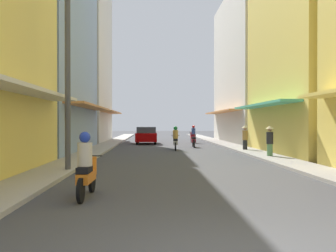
% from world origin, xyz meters
% --- Properties ---
extents(ground_plane, '(108.82, 108.82, 0.00)m').
position_xyz_m(ground_plane, '(0.00, 20.73, 0.00)').
color(ground_plane, '#424244').
extents(sidewalk_left, '(1.57, 57.47, 0.12)m').
position_xyz_m(sidewalk_left, '(-4.76, 20.73, 0.06)').
color(sidewalk_left, '#ADA89E').
rests_on(sidewalk_left, ground).
extents(sidewalk_right, '(1.57, 57.47, 0.12)m').
position_xyz_m(sidewalk_right, '(4.76, 20.73, 0.06)').
color(sidewalk_right, '#9E9991').
rests_on(sidewalk_right, ground).
extents(building_left_mid, '(7.05, 11.16, 15.37)m').
position_xyz_m(building_left_mid, '(-8.53, 18.02, 7.68)').
color(building_left_mid, '#8CA5CC').
rests_on(building_left_mid, ground).
extents(building_left_far, '(7.05, 9.33, 15.71)m').
position_xyz_m(building_left_far, '(-8.53, 29.09, 7.85)').
color(building_left_far, silver).
rests_on(building_left_far, ground).
extents(building_right_mid, '(7.05, 9.77, 16.03)m').
position_xyz_m(building_right_mid, '(8.53, 15.58, 8.01)').
color(building_right_mid, '#EFD159').
rests_on(building_right_mid, ground).
extents(building_right_far, '(7.05, 13.07, 13.48)m').
position_xyz_m(building_right_far, '(8.53, 27.66, 6.74)').
color(building_right_far, silver).
rests_on(building_right_far, ground).
extents(motorbike_silver, '(0.55, 1.81, 1.58)m').
position_xyz_m(motorbike_silver, '(0.31, 18.72, 0.70)').
color(motorbike_silver, black).
rests_on(motorbike_silver, ground).
extents(motorbike_maroon, '(0.55, 1.81, 0.96)m').
position_xyz_m(motorbike_maroon, '(1.82, 21.58, 0.50)').
color(motorbike_maroon, black).
rests_on(motorbike_maroon, ground).
extents(motorbike_orange, '(0.55, 1.81, 1.58)m').
position_xyz_m(motorbike_orange, '(-2.74, 4.27, 0.70)').
color(motorbike_orange, black).
rests_on(motorbike_orange, ground).
extents(motorbike_red, '(0.55, 1.81, 1.58)m').
position_xyz_m(motorbike_red, '(2.42, 27.10, 0.70)').
color(motorbike_red, black).
rests_on(motorbike_red, ground).
extents(parked_car, '(1.77, 4.10, 1.45)m').
position_xyz_m(parked_car, '(-1.72, 26.07, 0.74)').
color(parked_car, '#8C0000').
rests_on(parked_car, ground).
extents(pedestrian_crossing, '(0.44, 0.44, 1.65)m').
position_xyz_m(pedestrian_crossing, '(4.75, 13.36, 0.93)').
color(pedestrian_crossing, '#598C59').
rests_on(pedestrian_crossing, ground).
extents(pedestrian_foreground, '(0.44, 0.44, 1.64)m').
position_xyz_m(pedestrian_foreground, '(4.63, 17.70, 0.92)').
color(pedestrian_foreground, '#262628').
rests_on(pedestrian_foreground, ground).
extents(utility_pole, '(0.20, 1.20, 7.54)m').
position_xyz_m(utility_pole, '(-4.22, 8.60, 3.85)').
color(utility_pole, '#4C4C4F').
rests_on(utility_pole, ground).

